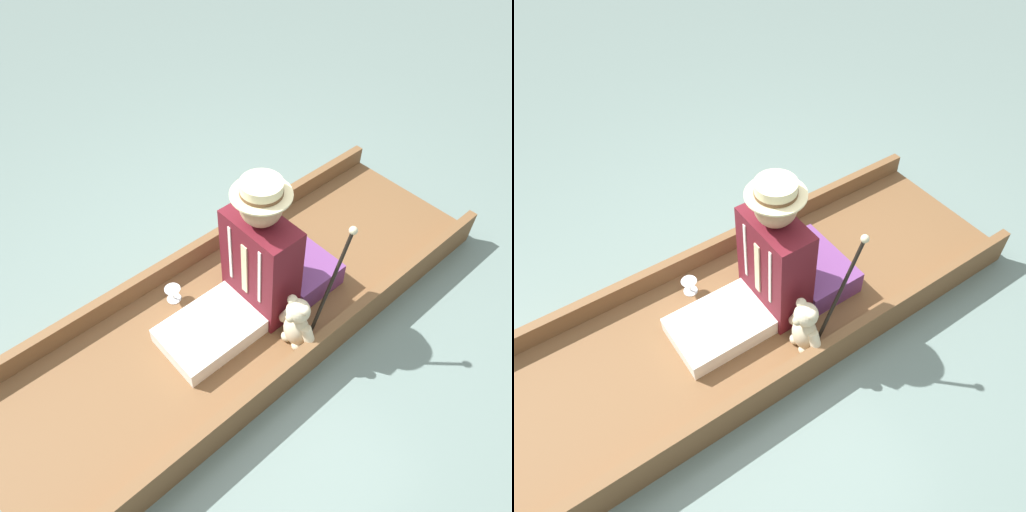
{
  "view_description": "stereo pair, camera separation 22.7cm",
  "coord_description": "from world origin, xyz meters",
  "views": [
    {
      "loc": [
        -1.42,
        1.2,
        2.56
      ],
      "look_at": [
        -0.03,
        -0.03,
        0.55
      ],
      "focal_mm": 35.0,
      "sensor_mm": 36.0,
      "label": 1
    },
    {
      "loc": [
        -1.56,
        1.02,
        2.56
      ],
      "look_at": [
        -0.03,
        -0.03,
        0.55
      ],
      "focal_mm": 35.0,
      "sensor_mm": 36.0,
      "label": 2
    }
  ],
  "objects": [
    {
      "name": "teddy_bear",
      "position": [
        -0.38,
        -0.03,
        0.29
      ],
      "size": [
        0.26,
        0.15,
        0.37
      ],
      "color": "beige",
      "rests_on": "punt_boat"
    },
    {
      "name": "punt_boat",
      "position": [
        0.0,
        0.0,
        0.07
      ],
      "size": [
        1.08,
        3.22,
        0.25
      ],
      "color": "brown",
      "rests_on": "ground_plane"
    },
    {
      "name": "seat_cushion",
      "position": [
        -0.01,
        -0.38,
        0.2
      ],
      "size": [
        0.53,
        0.37,
        0.16
      ],
      "color": "#6B3875",
      "rests_on": "punt_boat"
    },
    {
      "name": "seated_person",
      "position": [
        -0.03,
        0.02,
        0.46
      ],
      "size": [
        0.44,
        0.82,
        0.93
      ],
      "rotation": [
        0.0,
        0.0,
        -0.1
      ],
      "color": "white",
      "rests_on": "punt_boat"
    },
    {
      "name": "walking_cane",
      "position": [
        -0.44,
        -0.2,
        0.57
      ],
      "size": [
        0.04,
        0.29,
        0.78
      ],
      "color": "black",
      "rests_on": "punt_boat"
    },
    {
      "name": "wine_glass",
      "position": [
        0.33,
        0.32,
        0.18
      ],
      "size": [
        0.1,
        0.1,
        0.1
      ],
      "color": "silver",
      "rests_on": "punt_boat"
    },
    {
      "name": "ground_plane",
      "position": [
        0.0,
        0.0,
        0.0
      ],
      "size": [
        16.0,
        16.0,
        0.0
      ],
      "primitive_type": "plane",
      "color": "slate"
    }
  ]
}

